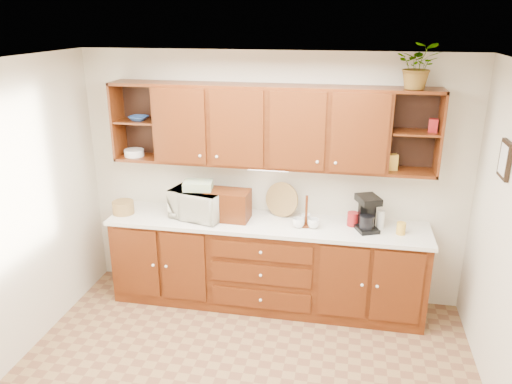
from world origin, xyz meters
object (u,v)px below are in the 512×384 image
at_px(microwave, 199,203).
at_px(coffee_maker, 367,213).
at_px(potted_plant, 419,66).
at_px(bread_box, 228,205).

relative_size(microwave, coffee_maker, 1.56).
bearing_deg(microwave, potted_plant, 17.04).
xyz_separation_m(bread_box, potted_plant, (1.73, 0.09, 1.40)).
distance_m(microwave, bread_box, 0.31).
distance_m(bread_box, potted_plant, 2.23).
distance_m(microwave, potted_plant, 2.48).
distance_m(microwave, coffee_maker, 1.69).
distance_m(bread_box, coffee_maker, 1.39).
bearing_deg(microwave, bread_box, 15.92).
bearing_deg(potted_plant, coffee_maker, -164.68).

